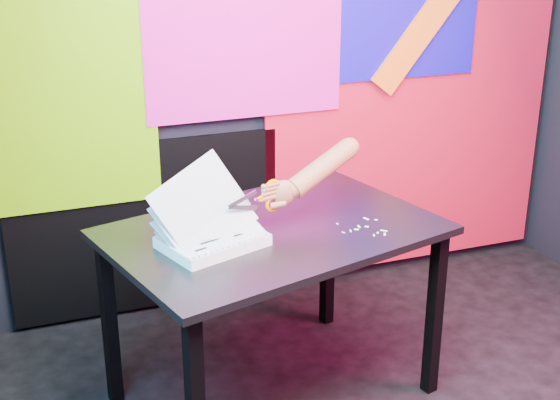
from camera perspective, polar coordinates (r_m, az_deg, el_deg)
name	(u,v)px	position (r m, az deg, el deg)	size (l,w,h in m)	color
room	(470,100)	(2.44, 13.71, 7.09)	(3.01, 3.01, 2.71)	black
backdrop	(306,109)	(3.83, 1.90, 6.63)	(2.88, 0.05, 2.08)	red
work_table	(273,249)	(3.00, -0.49, -3.63)	(1.38, 1.10, 0.75)	black
printout_stack	(212,238)	(2.81, -5.01, -2.80)	(0.44, 0.35, 0.33)	silver
scissors	(269,197)	(2.89, -0.80, 0.26)	(0.22, 0.07, 0.13)	silver
hand_forearm	(316,172)	(3.00, 2.64, 2.09)	(0.44, 0.16, 0.21)	brown
paper_clippings	(367,228)	(2.98, 6.40, -2.02)	(0.18, 0.19, 0.00)	silver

